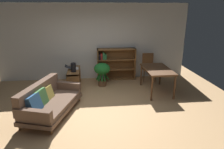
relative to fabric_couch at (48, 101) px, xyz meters
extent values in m
plane|color=tan|center=(1.19, -0.06, -0.35)|extent=(8.16, 8.16, 0.00)
cube|color=silver|center=(1.19, 2.64, 1.00)|extent=(6.80, 0.10, 2.70)
cylinder|color=brown|center=(0.71, 0.65, -0.29)|extent=(0.04, 0.04, 0.12)
cylinder|color=brown|center=(0.21, -0.90, -0.29)|extent=(0.04, 0.04, 0.12)
cylinder|color=brown|center=(0.00, 0.88, -0.29)|extent=(0.04, 0.04, 0.12)
cylinder|color=brown|center=(-0.49, -0.68, -0.29)|extent=(0.04, 0.04, 0.12)
cube|color=brown|center=(0.11, -0.01, -0.18)|extent=(1.37, 1.97, 0.10)
cube|color=brown|center=(0.11, -0.01, -0.08)|extent=(1.31, 1.89, 0.10)
cube|color=brown|center=(-0.22, 0.09, 0.20)|extent=(0.70, 1.70, 0.45)
cube|color=brown|center=(0.36, 0.78, 0.08)|extent=(0.83, 0.39, 0.21)
cube|color=brown|center=(-0.14, -0.80, 0.08)|extent=(0.83, 0.39, 0.21)
cube|color=#336093|center=(-0.21, -0.43, 0.14)|extent=(0.35, 0.44, 0.41)
cube|color=#4C894C|center=(-0.13, -0.12, 0.15)|extent=(0.31, 0.43, 0.40)
cube|color=tan|center=(-0.03, 0.22, 0.12)|extent=(0.27, 0.36, 0.34)
cube|color=brown|center=(0.51, 2.19, -0.04)|extent=(0.37, 0.04, 0.62)
cube|color=brown|center=(0.51, 1.14, -0.04)|extent=(0.37, 0.04, 0.62)
cube|color=brown|center=(0.51, 1.67, -0.05)|extent=(0.37, 1.06, 0.04)
cube|color=brown|center=(0.51, 1.67, 0.26)|extent=(0.37, 1.10, 0.04)
cube|color=brown|center=(0.51, 1.67, -0.33)|extent=(0.37, 1.06, 0.04)
cube|color=silver|center=(0.54, 1.81, 0.28)|extent=(0.25, 0.30, 0.02)
cube|color=black|center=(0.33, 1.80, 0.34)|extent=(0.22, 0.29, 0.11)
cylinder|color=black|center=(0.53, 1.45, 0.42)|extent=(0.16, 0.16, 0.28)
cylinder|color=slate|center=(0.53, 1.45, 0.47)|extent=(0.09, 0.09, 0.01)
cylinder|color=brown|center=(1.43, 1.78, -0.25)|extent=(0.28, 0.28, 0.20)
cylinder|color=#1E6B28|center=(1.55, 1.78, 0.05)|extent=(0.26, 0.04, 0.42)
cylinder|color=#1E6B28|center=(1.51, 1.84, 0.06)|extent=(0.18, 0.17, 0.44)
cylinder|color=#1E6B28|center=(1.43, 1.84, 0.06)|extent=(0.05, 0.16, 0.43)
cylinder|color=#1E6B28|center=(1.34, 1.80, 0.06)|extent=(0.23, 0.10, 0.45)
cylinder|color=#1E6B28|center=(1.37, 1.73, 0.14)|extent=(0.17, 0.13, 0.61)
cylinder|color=#1E6B28|center=(1.43, 1.71, 0.07)|extent=(0.06, 0.19, 0.47)
cylinder|color=#1E6B28|center=(1.48, 1.70, 0.11)|extent=(0.13, 0.19, 0.54)
ellipsoid|color=#1E6B28|center=(1.43, 1.78, 0.26)|extent=(0.54, 0.54, 0.38)
cylinder|color=#56351E|center=(2.75, 1.68, 0.01)|extent=(0.06, 0.06, 0.71)
cylinder|color=#56351E|center=(2.75, 0.47, 0.01)|extent=(0.06, 0.06, 0.71)
cylinder|color=#56351E|center=(3.42, 1.68, 0.01)|extent=(0.06, 0.06, 0.71)
cylinder|color=#56351E|center=(3.42, 0.47, 0.01)|extent=(0.06, 0.06, 0.71)
cube|color=#56351E|center=(3.08, 1.07, 0.39)|extent=(0.77, 1.31, 0.05)
cylinder|color=brown|center=(3.33, 1.92, -0.13)|extent=(0.04, 0.04, 0.44)
cylinder|color=brown|center=(2.92, 1.95, -0.13)|extent=(0.04, 0.04, 0.44)
cylinder|color=brown|center=(3.35, 2.34, -0.13)|extent=(0.04, 0.04, 0.44)
cylinder|color=brown|center=(2.94, 2.36, -0.13)|extent=(0.04, 0.04, 0.44)
cube|color=brown|center=(3.14, 2.14, 0.11)|extent=(0.47, 0.47, 0.04)
cube|color=brown|center=(3.15, 2.35, 0.37)|extent=(0.40, 0.06, 0.49)
cube|color=brown|center=(1.32, 2.42, 0.22)|extent=(0.04, 0.33, 1.15)
cube|color=brown|center=(2.67, 2.42, 0.22)|extent=(0.04, 0.33, 1.15)
cube|color=brown|center=(2.00, 2.42, 0.78)|extent=(1.39, 0.33, 0.04)
cube|color=brown|center=(2.00, 2.42, -0.33)|extent=(1.39, 0.33, 0.04)
cube|color=brown|center=(2.00, 2.56, 0.22)|extent=(1.35, 0.04, 1.15)
cube|color=brown|center=(2.00, 2.42, 0.04)|extent=(1.35, 0.32, 0.04)
cube|color=brown|center=(2.00, 2.42, 0.41)|extent=(1.35, 0.32, 0.04)
cube|color=silver|center=(1.38, 2.39, -0.20)|extent=(0.05, 0.22, 0.24)
cube|color=red|center=(1.44, 2.40, -0.21)|extent=(0.05, 0.27, 0.22)
cube|color=#993884|center=(1.50, 2.39, -0.22)|extent=(0.05, 0.23, 0.18)
cube|color=silver|center=(1.37, 2.39, 0.16)|extent=(0.03, 0.24, 0.20)
cube|color=#993884|center=(1.42, 2.40, 0.16)|extent=(0.04, 0.27, 0.21)
cube|color=orange|center=(1.47, 2.40, 0.15)|extent=(0.04, 0.27, 0.19)
cube|color=black|center=(1.39, 2.40, 0.52)|extent=(0.06, 0.27, 0.19)
cube|color=red|center=(1.46, 2.40, 0.53)|extent=(0.06, 0.25, 0.21)
cube|color=#337F47|center=(1.53, 2.40, 0.55)|extent=(0.06, 0.26, 0.24)
cube|color=#337F47|center=(1.60, 2.40, 0.52)|extent=(0.06, 0.28, 0.19)
camera|label=1|loc=(1.08, -4.57, 2.12)|focal=31.93mm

